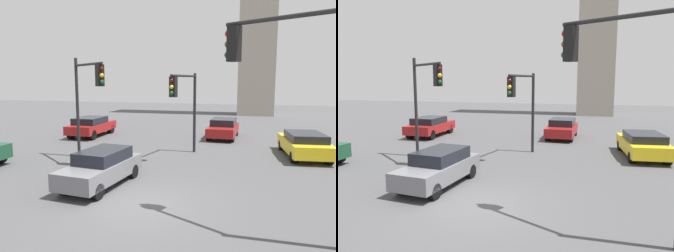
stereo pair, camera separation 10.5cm
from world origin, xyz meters
TOP-DOWN VIEW (x-y plane):
  - ground_plane at (0.00, 0.00)m, footprint 96.01×96.01m
  - traffic_light_0 at (-4.35, 4.75)m, footprint 2.56×1.99m
  - traffic_light_1 at (0.10, 6.86)m, footprint 0.85×3.03m
  - traffic_light_2 at (4.55, -0.87)m, footprint 3.14×1.64m
  - car_0 at (-7.98, 11.62)m, footprint 2.02×4.47m
  - car_1 at (6.37, 8.64)m, footprint 2.46×4.70m
  - car_4 at (-1.99, 1.42)m, footprint 2.03×4.12m
  - car_5 at (1.59, 13.39)m, footprint 2.01×4.24m

SIDE VIEW (x-z plane):
  - ground_plane at x=0.00m, z-range 0.00..0.00m
  - car_1 at x=6.37m, z-range 0.04..1.39m
  - car_5 at x=1.59m, z-range 0.03..1.42m
  - car_4 at x=-1.99m, z-range 0.03..1.44m
  - car_0 at x=-7.98m, z-range 0.05..1.49m
  - traffic_light_1 at x=0.10m, z-range 1.00..5.50m
  - traffic_light_0 at x=-4.35m, z-range 1.02..6.30m
  - traffic_light_2 at x=4.55m, z-range 1.24..7.15m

